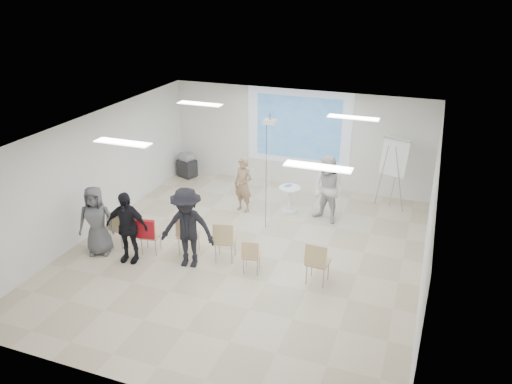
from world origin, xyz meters
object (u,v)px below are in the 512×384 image
(pedestal_table, at_px, (290,198))
(flipchart_easel, at_px, (395,158))
(chair_left_inner, at_px, (187,233))
(chair_right_inner, at_px, (251,254))
(laptop, at_px, (189,233))
(audience_mid, at_px, (187,223))
(chair_left_mid, at_px, (149,234))
(player_right, at_px, (328,186))
(audience_outer, at_px, (96,217))
(chair_right_far, at_px, (317,260))
(av_cart, at_px, (187,166))
(player_left, at_px, (243,181))
(chair_center, at_px, (224,239))
(chair_far_left, at_px, (118,226))
(audience_left, at_px, (126,222))

(pedestal_table, relative_size, flipchart_easel, 0.36)
(chair_left_inner, relative_size, chair_right_inner, 1.18)
(laptop, relative_size, audience_mid, 0.16)
(laptop, bearing_deg, chair_left_mid, 16.22)
(player_right, relative_size, audience_outer, 1.07)
(pedestal_table, distance_m, flipchart_easel, 3.04)
(chair_left_inner, distance_m, chair_right_far, 3.12)
(pedestal_table, bearing_deg, av_cart, 160.68)
(player_left, xyz_separation_m, chair_center, (0.58, -2.65, -0.29))
(audience_mid, bearing_deg, pedestal_table, 60.90)
(player_left, relative_size, audience_mid, 0.82)
(player_left, bearing_deg, chair_right_inner, -49.61)
(audience_outer, bearing_deg, chair_right_far, -16.27)
(chair_far_left, height_order, audience_left, audience_left)
(laptop, height_order, av_cart, av_cart)
(pedestal_table, xyz_separation_m, flipchart_easel, (2.58, 1.17, 1.09))
(chair_left_mid, bearing_deg, av_cart, 96.78)
(laptop, bearing_deg, audience_left, 26.70)
(pedestal_table, bearing_deg, audience_mid, -110.75)
(player_right, bearing_deg, chair_far_left, -122.33)
(chair_left_mid, height_order, av_cart, chair_left_mid)
(pedestal_table, distance_m, audience_left, 4.66)
(player_right, xyz_separation_m, chair_center, (-1.74, -2.81, -0.42))
(audience_left, xyz_separation_m, flipchart_easel, (5.29, 4.93, 0.53))
(laptop, bearing_deg, audience_outer, 12.84)
(audience_mid, relative_size, audience_outer, 1.13)
(chair_left_mid, bearing_deg, laptop, 13.28)
(player_right, distance_m, av_cart, 5.27)
(chair_left_inner, bearing_deg, audience_mid, -67.47)
(chair_left_inner, bearing_deg, chair_far_left, 179.03)
(laptop, distance_m, av_cart, 4.91)
(chair_center, bearing_deg, flipchart_easel, 41.41)
(chair_far_left, relative_size, chair_right_inner, 1.13)
(player_left, height_order, audience_mid, audience_mid)
(chair_left_inner, distance_m, flipchart_easel, 6.01)
(flipchart_easel, bearing_deg, audience_outer, -121.28)
(av_cart, bearing_deg, chair_right_inner, -29.28)
(laptop, distance_m, flipchart_easel, 5.95)
(player_left, bearing_deg, chair_left_mid, -96.09)
(chair_left_mid, height_order, chair_right_far, chair_right_far)
(chair_left_inner, xyz_separation_m, audience_left, (-1.15, -0.68, 0.41))
(chair_right_inner, bearing_deg, chair_right_far, -6.78)
(audience_mid, bearing_deg, player_right, 44.86)
(audience_left, distance_m, av_cart, 5.28)
(chair_right_inner, distance_m, audience_mid, 1.56)
(player_right, distance_m, laptop, 3.86)
(chair_left_inner, bearing_deg, audience_left, -157.17)
(flipchart_easel, bearing_deg, audience_mid, -109.80)
(audience_mid, distance_m, audience_outer, 2.25)
(chair_left_inner, distance_m, chair_right_inner, 1.68)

